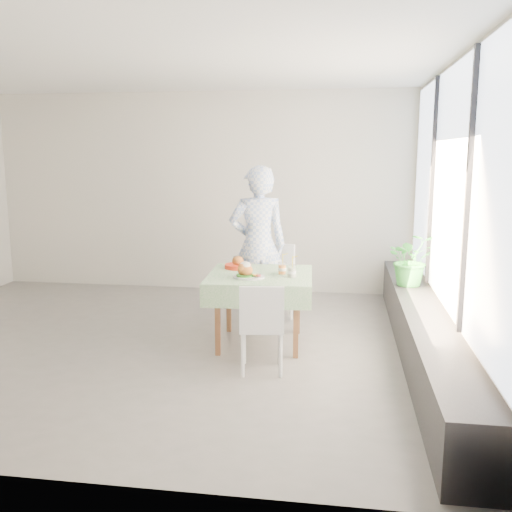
% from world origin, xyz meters
% --- Properties ---
extents(floor, '(6.00, 6.00, 0.00)m').
position_xyz_m(floor, '(0.00, 0.00, 0.00)').
color(floor, '#5C5A57').
rests_on(floor, ground).
extents(ceiling, '(6.00, 6.00, 0.00)m').
position_xyz_m(ceiling, '(0.00, 0.00, 2.80)').
color(ceiling, white).
rests_on(ceiling, ground).
extents(wall_back, '(6.00, 0.02, 2.80)m').
position_xyz_m(wall_back, '(0.00, 2.50, 1.40)').
color(wall_back, beige).
rests_on(wall_back, ground).
extents(wall_right, '(0.02, 5.00, 2.80)m').
position_xyz_m(wall_right, '(3.00, 0.00, 1.40)').
color(wall_right, beige).
rests_on(wall_right, ground).
extents(window_pane, '(0.01, 4.80, 2.18)m').
position_xyz_m(window_pane, '(2.97, 0.00, 1.65)').
color(window_pane, '#D1E0F9').
rests_on(window_pane, ground).
extents(window_ledge, '(0.40, 4.80, 0.50)m').
position_xyz_m(window_ledge, '(2.80, 0.00, 0.25)').
color(window_ledge, black).
rests_on(window_ledge, ground).
extents(cafe_table, '(1.10, 1.10, 0.74)m').
position_xyz_m(cafe_table, '(1.20, 0.18, 0.46)').
color(cafe_table, brown).
rests_on(cafe_table, ground).
extents(chair_far, '(0.53, 0.53, 0.90)m').
position_xyz_m(chair_far, '(1.22, 0.99, 0.28)').
color(chair_far, white).
rests_on(chair_far, ground).
extents(chair_near, '(0.44, 0.44, 0.83)m').
position_xyz_m(chair_near, '(1.32, -0.56, 0.25)').
color(chair_near, white).
rests_on(chair_near, ground).
extents(diner, '(0.76, 0.60, 1.82)m').
position_xyz_m(diner, '(1.06, 0.94, 0.91)').
color(diner, '#87A2D8').
rests_on(diner, ground).
extents(main_dish, '(0.32, 0.32, 0.16)m').
position_xyz_m(main_dish, '(1.10, -0.03, 0.80)').
color(main_dish, white).
rests_on(main_dish, cafe_table).
extents(juice_cup_orange, '(0.09, 0.09, 0.25)m').
position_xyz_m(juice_cup_orange, '(1.42, 0.20, 0.80)').
color(juice_cup_orange, white).
rests_on(juice_cup_orange, cafe_table).
extents(juice_cup_lemonade, '(0.09, 0.09, 0.25)m').
position_xyz_m(juice_cup_lemonade, '(1.53, 0.07, 0.80)').
color(juice_cup_lemonade, white).
rests_on(juice_cup_lemonade, cafe_table).
extents(second_dish, '(0.28, 0.28, 0.13)m').
position_xyz_m(second_dish, '(0.92, 0.42, 0.78)').
color(second_dish, red).
rests_on(second_dish, cafe_table).
extents(potted_plant, '(0.59, 0.53, 0.59)m').
position_xyz_m(potted_plant, '(2.78, 0.94, 0.80)').
color(potted_plant, '#2C842E').
rests_on(potted_plant, window_ledge).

